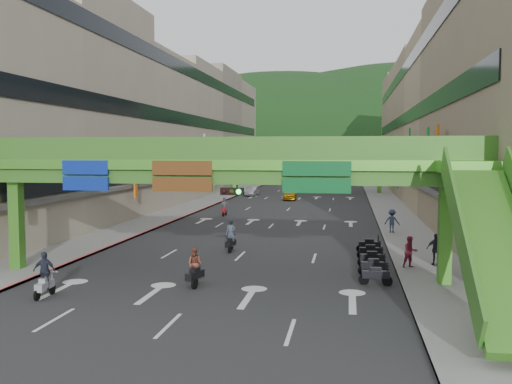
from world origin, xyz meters
The scene contains 23 objects.
ground centered at (0.00, 0.00, 0.00)m, with size 320.00×320.00×0.00m, color black.
road_slab centered at (0.00, 50.00, 0.01)m, with size 18.00×140.00×0.02m, color #28282B.
sidewalk_left centered at (-11.00, 50.00, 0.07)m, with size 4.00×140.00×0.15m, color gray.
sidewalk_right centered at (11.00, 50.00, 0.07)m, with size 4.00×140.00×0.15m, color gray.
curb_left centered at (-9.10, 50.00, 0.09)m, with size 0.20×140.00×0.18m, color #CC5959.
curb_right centered at (9.10, 50.00, 0.09)m, with size 0.20×140.00×0.18m, color gray.
building_row_left centered at (-18.93, 50.00, 9.46)m, with size 12.80×95.00×19.00m.
building_row_right centered at (18.93, 50.00, 9.46)m, with size 12.80×95.00×19.00m.
overpass_near centered at (0.93, 5.38, 5.21)m, with size 28.00×12.27×7.10m.
overpass_far centered at (0.00, 65.00, 5.40)m, with size 28.00×2.20×7.10m.
hill_left centered at (-15.00, 160.00, 0.00)m, with size 168.00×140.00×112.00m, color #1C4419.
hill_right centered at (25.00, 180.00, 0.00)m, with size 208.00×176.00×128.00m, color #1C4419.
bunting_string centered at (0.00, 30.00, 5.96)m, with size 26.00×0.36×0.47m.
scooter_rider_near centered at (-0.89, 13.43, 0.97)m, with size 0.67×1.60×2.08m.
scooter_rider_mid centered at (-0.67, 4.08, 0.93)m, with size 0.84×1.58×1.84m.
scooter_rider_left centered at (-6.61, 1.00, 1.02)m, with size 1.02×1.60×2.04m.
scooter_rider_far centered at (-5.55, 32.74, 0.92)m, with size 0.74×1.60×1.85m.
parked_scooter_row centered at (7.80, 10.00, 0.52)m, with size 1.60×9.35×1.08m.
car_silver centered at (-7.00, 57.59, 0.67)m, with size 1.41×4.04×1.33m, color #929199.
car_yellow centered at (-1.03, 51.63, 0.71)m, with size 1.67×4.14×1.41m, color #C1810C.
pedestrian_red centered at (9.80, 9.49, 0.85)m, with size 0.83×0.64×1.70m, color #A02A46.
pedestrian_dark centered at (11.25, 10.41, 0.87)m, with size 1.02×0.43×1.74m, color #23252B.
pedestrian_blue centered at (9.80, 22.76, 0.89)m, with size 0.83×0.54×1.78m, color #2C3955.
Camera 1 is at (6.48, -21.74, 6.45)m, focal length 40.00 mm.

